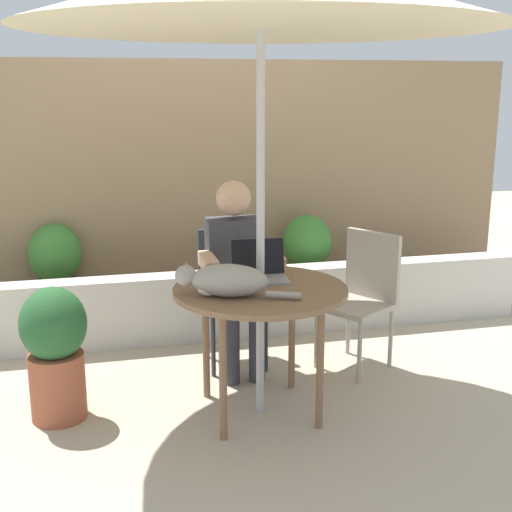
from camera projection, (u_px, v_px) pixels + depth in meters
name	position (u px, v px, depth m)	size (l,w,h in m)	color
ground_plane	(260.00, 411.00, 3.86)	(14.00, 14.00, 0.00)	#BCAD93
fence_back	(201.00, 188.00, 5.47)	(5.18, 0.08, 1.98)	#937756
planter_wall_low	(220.00, 305.00, 4.94)	(4.66, 0.20, 0.49)	beige
patio_table	(260.00, 299.00, 3.70)	(0.95, 0.95, 0.73)	brown
chair_occupied	(231.00, 286.00, 4.49)	(0.40, 0.40, 0.88)	#33383F
chair_empty	(363.00, 289.00, 4.40)	(0.55, 0.55, 0.88)	#B2A899
person_seated	(236.00, 266.00, 4.30)	(0.48, 0.48, 1.22)	#3F3F47
laptop	(259.00, 268.00, 3.84)	(0.32, 0.27, 0.21)	gray
cat	(224.00, 281.00, 3.51)	(0.62, 0.32, 0.17)	gray
potted_plant_near_fence	(55.00, 349.00, 3.70)	(0.36, 0.36, 0.75)	#9E5138
potted_plant_by_chair	(307.00, 260.00, 5.50)	(0.39, 0.39, 0.79)	#9E5138
potted_plant_corner	(56.00, 265.00, 5.21)	(0.40, 0.40, 0.78)	#33383D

